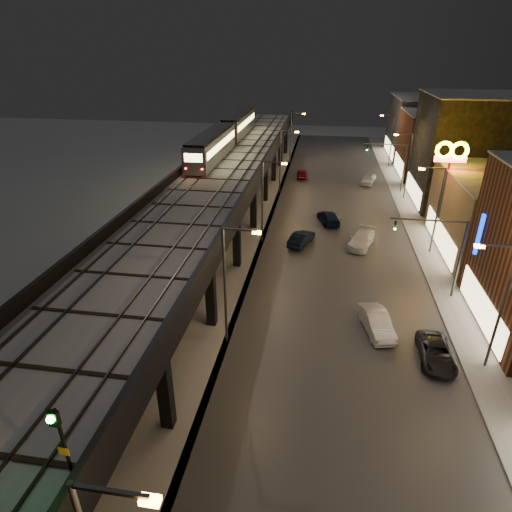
{
  "coord_description": "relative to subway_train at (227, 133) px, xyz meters",
  "views": [
    {
      "loc": [
        5.32,
        -11.63,
        19.34
      ],
      "look_at": [
        0.78,
        17.27,
        5.0
      ],
      "focal_mm": 30.0,
      "sensor_mm": 36.0,
      "label": 1
    }
  ],
  "objects": [
    {
      "name": "viaduct_parapet_far",
      "position": [
        -1.85,
        -17.49,
        -1.39
      ],
      "size": [
        0.3,
        100.0,
        1.1
      ],
      "primitive_type": "cube",
      "color": "black",
      "rests_on": "elevated_viaduct"
    },
    {
      "name": "rail_signal",
      "position": [
        6.4,
        -52.83,
        0.51
      ],
      "size": [
        0.35,
        0.43,
        3.01
      ],
      "color": "black",
      "rests_on": "viaduct_trackbed"
    },
    {
      "name": "sign_carwash",
      "position": [
        27.0,
        -27.94,
        -2.82
      ],
      "size": [
        1.49,
        0.35,
        7.75
      ],
      "color": "#38383A",
      "rests_on": "ground"
    },
    {
      "name": "streetlight_right_4",
      "position": [
        25.23,
        17.51,
        -3.01
      ],
      "size": [
        2.56,
        0.28,
        9.0
      ],
      "color": "#38383A",
      "rests_on": "ground"
    },
    {
      "name": "streetlight_left_2",
      "position": [
        8.07,
        -18.49,
        -3.01
      ],
      "size": [
        2.57,
        0.28,
        9.0
      ],
      "color": "#38383A",
      "rests_on": "ground"
    },
    {
      "name": "streetlight_left_4",
      "position": [
        8.07,
        17.51,
        -3.01
      ],
      "size": [
        2.57,
        0.28,
        9.0
      ],
      "color": "#38383A",
      "rests_on": "ground"
    },
    {
      "name": "car_near_white",
      "position": [
        12.11,
        -18.65,
        -7.52
      ],
      "size": [
        2.91,
        4.65,
        1.45
      ],
      "primitive_type": "imported",
      "rotation": [
        0.0,
        0.0,
        2.8
      ],
      "color": "black",
      "rests_on": "ground"
    },
    {
      "name": "building_d",
      "position": [
        32.49,
        -1.49,
        -1.17
      ],
      "size": [
        12.2,
        13.2,
        14.16
      ],
      "color": "black",
      "rests_on": "ground"
    },
    {
      "name": "sign_mcdonalds",
      "position": [
        26.5,
        -15.72,
        0.8
      ],
      "size": [
        3.23,
        0.38,
        10.95
      ],
      "color": "#38383A",
      "rests_on": "ground"
    },
    {
      "name": "building_e",
      "position": [
        32.49,
        12.51,
        -3.17
      ],
      "size": [
        12.2,
        12.2,
        10.16
      ],
      "color": "brown",
      "rests_on": "ground"
    },
    {
      "name": "car_far_white",
      "position": [
        10.65,
        7.86,
        -7.55
      ],
      "size": [
        1.93,
        4.17,
        1.38
      ],
      "primitive_type": "imported",
      "rotation": [
        0.0,
        0.0,
        3.22
      ],
      "color": "maroon",
      "rests_on": "ground"
    },
    {
      "name": "streetlight_right_1",
      "position": [
        25.23,
        -36.49,
        -3.01
      ],
      "size": [
        2.56,
        0.28,
        9.0
      ],
      "color": "#38383A",
      "rests_on": "ground"
    },
    {
      "name": "building_c",
      "position": [
        32.49,
        -17.49,
        -4.17
      ],
      "size": [
        12.2,
        15.2,
        8.16
      ],
      "color": "#7B6649",
      "rests_on": "ground"
    },
    {
      "name": "car_onc_silver",
      "position": [
        18.62,
        -33.57,
        -7.47
      ],
      "size": [
        2.64,
        4.93,
        1.54
      ],
      "primitive_type": "imported",
      "rotation": [
        0.0,
        0.0,
        0.23
      ],
      "color": "silver",
      "rests_on": "ground"
    },
    {
      "name": "streetlight_left_1",
      "position": [
        8.07,
        -36.49,
        -3.01
      ],
      "size": [
        2.57,
        0.28,
        9.0
      ],
      "color": "#38383A",
      "rests_on": "ground"
    },
    {
      "name": "traffic_light_rig_a",
      "position": [
        24.34,
        -27.5,
        -3.75
      ],
      "size": [
        6.1,
        0.34,
        7.0
      ],
      "color": "#38383A",
      "rests_on": "ground"
    },
    {
      "name": "building_f",
      "position": [
        32.49,
        26.51,
        -2.67
      ],
      "size": [
        12.2,
        16.2,
        11.16
      ],
      "color": "#393A42",
      "rests_on": "ground"
    },
    {
      "name": "road_surface",
      "position": [
        16.0,
        -14.49,
        -8.21
      ],
      "size": [
        17.0,
        120.0,
        0.06
      ],
      "primitive_type": "cube",
      "color": "#46474D",
      "rests_on": "ground"
    },
    {
      "name": "subway_train",
      "position": [
        0.0,
        0.0,
        0.0
      ],
      "size": [
        2.74,
        33.69,
        3.27
      ],
      "color": "gray",
      "rests_on": "viaduct_trackbed"
    },
    {
      "name": "streetlight_right_3",
      "position": [
        25.23,
        -0.49,
        -3.01
      ],
      "size": [
        2.56,
        0.28,
        9.0
      ],
      "color": "#38383A",
      "rests_on": "ground"
    },
    {
      "name": "car_onc_white",
      "position": [
        18.53,
        -18.0,
        -7.49
      ],
      "size": [
        3.6,
        5.62,
        1.51
      ],
      "primitive_type": "imported",
      "rotation": [
        0.0,
        0.0,
        -0.31
      ],
      "color": "white",
      "rests_on": "ground"
    },
    {
      "name": "streetlight_right_2",
      "position": [
        25.23,
        -18.49,
        -3.01
      ],
      "size": [
        2.56,
        0.28,
        9.0
      ],
      "color": "#38383A",
      "rests_on": "ground"
    },
    {
      "name": "car_onc_dark",
      "position": [
        22.31,
        -36.4,
        -7.59
      ],
      "size": [
        2.32,
        4.76,
        1.3
      ],
      "primitive_type": "imported",
      "rotation": [
        0.0,
        0.0,
        -0.03
      ],
      "color": "black",
      "rests_on": "ground"
    },
    {
      "name": "car_mid_dark",
      "position": [
        14.99,
        -11.81,
        -7.55
      ],
      "size": [
        3.19,
        5.17,
        1.4
      ],
      "primitive_type": "imported",
      "rotation": [
        0.0,
        0.0,
        3.42
      ],
      "color": "black",
      "rests_on": "ground"
    },
    {
      "name": "under_viaduct_pavement",
      "position": [
        2.5,
        -14.49,
        -8.21
      ],
      "size": [
        11.0,
        120.0,
        0.06
      ],
      "primitive_type": "cube",
      "color": "#9FA1A8",
      "rests_on": "ground"
    },
    {
      "name": "streetlight_left_3",
      "position": [
        8.07,
        -0.49,
        -3.01
      ],
      "size": [
        2.57,
        0.28,
        9.0
      ],
      "color": "#38383A",
      "rests_on": "ground"
    },
    {
      "name": "viaduct_parapet_streetside",
      "position": [
        6.85,
        -17.49,
        -1.39
      ],
      "size": [
        0.3,
        100.0,
        1.1
      ],
      "primitive_type": "cube",
      "color": "black",
      "rests_on": "elevated_viaduct"
    },
    {
      "name": "car_onc_red",
      "position": [
        21.08,
        6.0,
        -7.47
      ],
      "size": [
        3.0,
        4.85,
        1.54
      ],
      "primitive_type": "imported",
      "rotation": [
        0.0,
        0.0,
        -0.28
      ],
      "color": "white",
      "rests_on": "ground"
    },
    {
      "name": "sidewalk_right",
      "position": [
        26.0,
        -14.49,
        -8.17
      ],
      "size": [
        4.0,
        120.0,
        0.14
      ],
      "primitive_type": "cube",
      "color": "#9FA1A8",
      "rests_on": "ground"
    },
    {
      "name": "viaduct_trackbed",
      "position": [
        2.49,
        -17.52,
        -1.86
      ],
      "size": [
        8.4,
        100.0,
        0.32
      ],
      "color": "#B2B7C1",
      "rests_on": "elevated_viaduct"
    },
    {
      "name": "traffic_light_rig_b",
      "position": [
        24.34,
        2.5,
        -3.75
      ],
      "size": [
        6.1,
        0.34,
        7.0
      ],
      "color": "#38383A",
      "rests_on": "ground"
    },
    {
      "name": "elevated_viaduct",
      "position": [
        2.5,
        -17.65,
        -2.63
      ],
      "size": [
        9.0,
        100.0,
        6.3
      ],
      "color": "black",
      "rests_on": "ground"
    }
  ]
}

